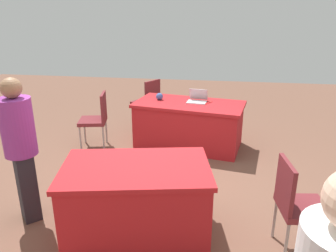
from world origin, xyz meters
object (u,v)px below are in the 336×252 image
Objects in this scene: table_foreground at (189,124)px; scissors_red at (209,103)px; chair_tucked_right at (297,202)px; yarn_ball at (159,96)px; chair_near_front at (97,117)px; table_mid_right at (137,200)px; chair_aisle at (148,100)px; laptop_silver at (197,100)px; person_organiser at (20,144)px.

table_foreground is 0.51m from scissors_red.
chair_tucked_right is 3.17m from yarn_ball.
scissors_red is (0.92, -2.54, 0.23)m from chair_tucked_right.
table_foreground is 1.57m from chair_near_front.
scissors_red is (-0.64, -2.48, 0.39)m from table_mid_right.
chair_aisle is (0.59, -3.34, 0.16)m from table_mid_right.
chair_near_front is (1.53, 0.29, 0.16)m from table_foreground.
yarn_ball is (0.66, -0.04, 0.02)m from laptop_silver.
table_foreground is 0.45m from laptop_silver.
chair_aisle is 5.31× the size of scissors_red.
laptop_silver is at bearing -72.57° from scissors_red.
person_organiser is 9.01× the size of scissors_red.
chair_near_front is 2.70× the size of laptop_silver.
yarn_ball is (-1.01, -0.41, 0.29)m from chair_near_front.
table_mid_right is at bearing 82.56° from table_foreground.
laptop_silver reaches higher than chair_tucked_right.
table_mid_right is at bearing -139.56° from chair_aisle.
chair_tucked_right reaches higher than yarn_ball.
chair_aisle reaches higher than table_foreground.
laptop_silver is (-0.13, -0.08, 0.42)m from table_foreground.
person_organiser is (1.28, -0.07, 0.51)m from table_mid_right.
yarn_ball reaches higher than table_mid_right.
chair_tucked_right is (-2.78, 2.20, 0.01)m from chair_near_front.
yarn_ball is (-0.37, 0.78, 0.28)m from chair_aisle.
person_organiser is 3.08m from scissors_red.
chair_tucked_right reaches higher than table_mid_right.
table_foreground is 2.79m from chair_tucked_right.
chair_aisle is 1.51m from scissors_red.
table_foreground is 5.48× the size of laptop_silver.
table_mid_right is 9.11× the size of scissors_red.
person_organiser reaches higher than chair_tucked_right.
person_organiser is at bearing 166.79° from chair_near_front.
scissors_red is at bearing -167.41° from chair_tucked_right.
chair_near_front reaches higher than yarn_ball.
laptop_silver is (-1.66, -0.38, 0.27)m from chair_near_front.
table_mid_right is 13.67× the size of yarn_ball.
person_organiser is at bearing 56.00° from table_foreground.
table_mid_right is (0.32, 2.43, 0.00)m from table_foreground.
table_mid_right is at bearing 13.94° from scissors_red.
chair_aisle is 1.34m from laptop_silver.
chair_near_front is at bearing -44.35° from person_organiser.
chair_near_front is at bearing -135.75° from chair_tucked_right.
yarn_ball is (0.53, -0.12, 0.44)m from table_foreground.
laptop_silver is (1.12, -2.57, 0.26)m from chair_tucked_right.
yarn_ball reaches higher than table_foreground.
yarn_ball is (1.78, -2.61, 0.28)m from chair_tucked_right.
person_organiser is (0.06, 2.07, 0.36)m from chair_near_front.
table_mid_right is 4.65× the size of laptop_silver.
yarn_ball is at bearing -79.21° from chair_near_front.
laptop_silver reaches higher than yarn_ball.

